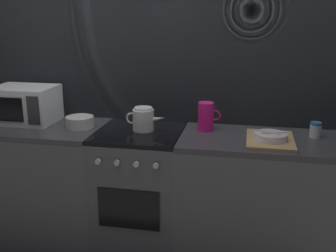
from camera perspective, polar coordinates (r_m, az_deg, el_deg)
ground_plane at (r=3.20m, az=-3.76°, el=-16.35°), size 8.00×8.00×0.00m
back_wall at (r=3.06m, az=-2.60°, el=6.36°), size 3.60×0.05×2.40m
counter_left at (r=3.32m, az=-19.20°, el=-7.27°), size 1.20×0.60×0.90m
stove_unit at (r=2.98m, az=-3.92°, el=-9.06°), size 0.60×0.63×0.90m
counter_right at (r=2.90m, az=13.81°, el=-10.29°), size 1.20×0.60×0.90m
microwave at (r=3.22m, az=-19.66°, el=2.91°), size 0.46×0.35×0.27m
kettle at (r=2.83m, az=-3.49°, el=0.98°), size 0.28×0.15×0.17m
mixing_bowl at (r=2.97m, az=-12.40°, el=0.57°), size 0.20×0.20×0.08m
pitcher at (r=2.83m, az=5.42°, el=1.36°), size 0.16×0.11×0.20m
dish_pile at (r=2.67m, az=14.31°, el=-1.71°), size 0.30×0.40×0.07m
spice_jar at (r=2.84m, az=20.19°, el=-0.53°), size 0.08×0.08×0.10m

